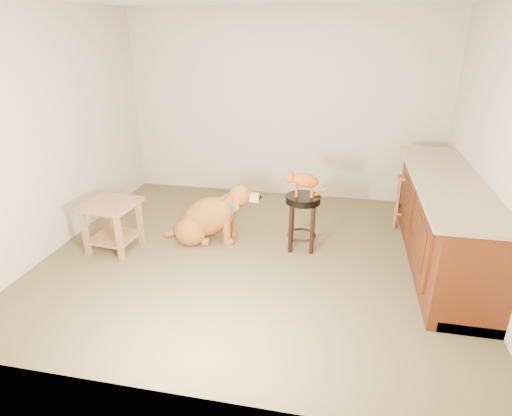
% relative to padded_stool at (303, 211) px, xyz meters
% --- Properties ---
extents(floor, '(4.50, 4.00, 0.01)m').
position_rel_padded_stool_xyz_m(floor, '(-0.47, -0.31, -0.45)').
color(floor, brown).
rests_on(floor, ground).
extents(room_shell, '(4.54, 4.04, 2.62)m').
position_rel_padded_stool_xyz_m(room_shell, '(-0.47, -0.31, 1.22)').
color(room_shell, '#BAAB96').
rests_on(room_shell, ground).
extents(cabinet_run, '(0.70, 2.56, 0.94)m').
position_rel_padded_stool_xyz_m(cabinet_run, '(1.47, -0.01, -0.01)').
color(cabinet_run, '#431C0B').
rests_on(cabinet_run, ground).
extents(padded_stool, '(0.39, 0.39, 0.64)m').
position_rel_padded_stool_xyz_m(padded_stool, '(0.00, 0.00, 0.00)').
color(padded_stool, black).
rests_on(padded_stool, ground).
extents(wood_stool, '(0.49, 0.49, 0.68)m').
position_rel_padded_stool_xyz_m(wood_stool, '(1.29, 0.82, -0.10)').
color(wood_stool, brown).
rests_on(wood_stool, ground).
extents(side_table, '(0.59, 0.59, 0.57)m').
position_rel_padded_stool_xyz_m(side_table, '(-2.07, -0.45, -0.08)').
color(side_table, brown).
rests_on(side_table, ground).
extents(golden_retriever, '(1.18, 0.62, 0.75)m').
position_rel_padded_stool_xyz_m(golden_retriever, '(-1.10, -0.01, -0.17)').
color(golden_retriever, brown).
rests_on(golden_retriever, ground).
extents(tabby_kitten, '(0.49, 0.20, 0.31)m').
position_rel_padded_stool_xyz_m(tabby_kitten, '(-0.01, 0.00, 0.35)').
color(tabby_kitten, '#8F3B0E').
rests_on(tabby_kitten, padded_stool).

